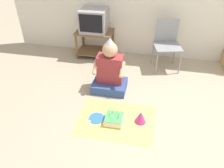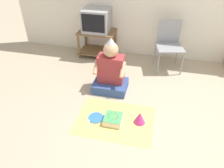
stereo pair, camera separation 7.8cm
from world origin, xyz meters
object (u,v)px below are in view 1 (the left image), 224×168
object	(u,v)px
birthday_cake	(114,119)
party_hat_blue	(141,117)
paper_plate	(97,118)
tv	(94,20)
folding_chair	(167,41)
person_seated	(110,72)

from	to	relation	value
birthday_cake	party_hat_blue	xyz separation A→B (m)	(0.34, 0.07, 0.04)
party_hat_blue	paper_plate	size ratio (longest dim) A/B	0.80
tv	folding_chair	bearing A→B (deg)	-6.78
party_hat_blue	folding_chair	bearing A→B (deg)	79.53
tv	folding_chair	size ratio (longest dim) A/B	0.57
folding_chair	birthday_cake	world-z (taller)	folding_chair
person_seated	birthday_cake	size ratio (longest dim) A/B	3.67
folding_chair	party_hat_blue	distance (m)	1.66
folding_chair	birthday_cake	xyz separation A→B (m)	(-0.63, -1.65, -0.45)
birthday_cake	party_hat_blue	world-z (taller)	party_hat_blue
birthday_cake	paper_plate	bearing A→B (deg)	176.02
tv	birthday_cake	bearing A→B (deg)	-67.84
birthday_cake	person_seated	bearing A→B (deg)	105.95
person_seated	birthday_cake	world-z (taller)	person_seated
folding_chair	tv	bearing A→B (deg)	173.22
tv	birthday_cake	distance (m)	2.07
person_seated	tv	bearing A→B (deg)	116.13
tv	birthday_cake	size ratio (longest dim) A/B	2.05
folding_chair	paper_plate	bearing A→B (deg)	-118.33
tv	party_hat_blue	xyz separation A→B (m)	(1.08, -1.74, -0.64)
birthday_cake	tv	bearing A→B (deg)	112.16
tv	paper_plate	xyz separation A→B (m)	(0.49, -1.80, -0.72)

